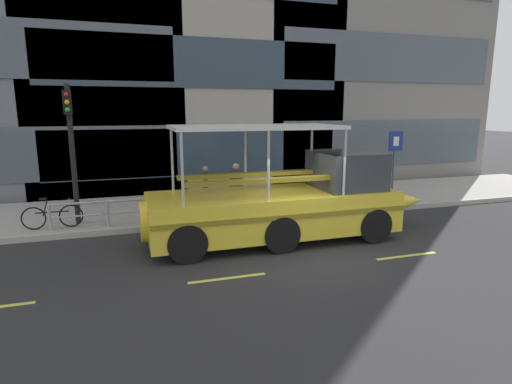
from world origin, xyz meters
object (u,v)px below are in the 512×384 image
(leaned_bicycle, at_px, (52,216))
(pedestrian_mid_left, at_px, (236,182))
(pedestrian_mid_right, at_px, (206,183))
(parking_sign, at_px, (395,154))
(traffic_light_pole, at_px, (71,141))
(pedestrian_near_bow, at_px, (334,178))
(duck_tour_boat, at_px, (290,203))

(leaned_bicycle, xyz_separation_m, pedestrian_mid_left, (5.97, 0.68, 0.64))
(pedestrian_mid_right, bearing_deg, leaned_bicycle, -167.83)
(parking_sign, bearing_deg, traffic_light_pole, 178.91)
(leaned_bicycle, height_order, pedestrian_mid_right, pedestrian_mid_right)
(traffic_light_pole, bearing_deg, pedestrian_mid_right, 9.48)
(traffic_light_pole, distance_m, parking_sign, 11.55)
(pedestrian_near_bow, bearing_deg, duck_tour_boat, -132.78)
(leaned_bicycle, distance_m, pedestrian_mid_right, 5.08)
(duck_tour_boat, xyz_separation_m, pedestrian_mid_left, (-0.76, 3.27, 0.12))
(parking_sign, distance_m, duck_tour_boat, 6.18)
(parking_sign, relative_size, duck_tour_boat, 0.31)
(parking_sign, height_order, pedestrian_mid_right, parking_sign)
(pedestrian_mid_right, bearing_deg, parking_sign, -7.31)
(leaned_bicycle, distance_m, pedestrian_near_bow, 10.14)
(pedestrian_mid_right, bearing_deg, pedestrian_mid_left, -20.22)
(traffic_light_pole, distance_m, duck_tour_boat, 6.95)
(traffic_light_pole, relative_size, pedestrian_mid_left, 2.57)
(leaned_bicycle, xyz_separation_m, pedestrian_near_bow, (10.07, 1.02, 0.54))
(traffic_light_pole, xyz_separation_m, pedestrian_mid_left, (5.30, 0.33, -1.60))
(traffic_light_pole, distance_m, pedestrian_mid_left, 5.54)
(pedestrian_mid_left, bearing_deg, traffic_light_pole, -176.42)
(traffic_light_pole, distance_m, leaned_bicycle, 2.36)
(parking_sign, xyz_separation_m, pedestrian_near_bow, (-2.13, 0.89, -0.95))
(pedestrian_mid_left, bearing_deg, pedestrian_near_bow, 4.74)
(traffic_light_pole, xyz_separation_m, parking_sign, (11.53, -0.22, -0.75))
(pedestrian_mid_left, height_order, pedestrian_mid_right, pedestrian_mid_left)
(pedestrian_near_bow, bearing_deg, pedestrian_mid_left, -175.26)
(traffic_light_pole, bearing_deg, pedestrian_mid_left, 3.58)
(traffic_light_pole, relative_size, leaned_bicycle, 2.48)
(pedestrian_near_bow, relative_size, pedestrian_mid_right, 0.96)
(leaned_bicycle, bearing_deg, parking_sign, 0.62)
(leaned_bicycle, height_order, duck_tour_boat, duck_tour_boat)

